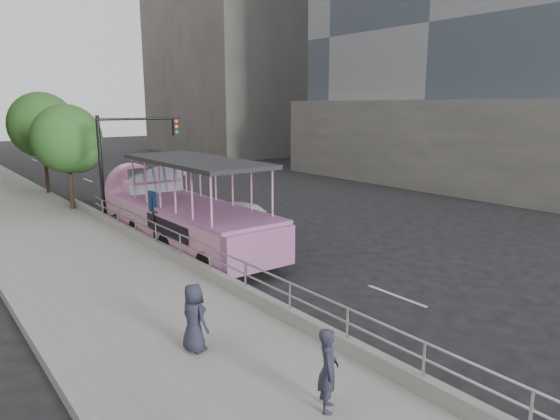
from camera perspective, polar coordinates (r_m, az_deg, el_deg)
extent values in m
plane|color=black|center=(16.27, 5.37, -8.48)|extent=(160.00, 160.00, 0.00)
cube|color=#969691|center=(22.31, -24.26, -3.45)|extent=(5.50, 80.00, 0.30)
cube|color=#969691|center=(15.88, -7.97, -7.22)|extent=(0.24, 30.00, 0.36)
cylinder|color=#AFAFB4|center=(9.22, 26.83, -19.71)|extent=(0.07, 0.07, 0.70)
cylinder|color=#AFAFB4|center=(10.07, 16.17, -16.04)|extent=(0.07, 0.07, 0.70)
cylinder|color=#AFAFB4|center=(11.22, 7.75, -12.65)|extent=(0.07, 0.07, 0.70)
cylinder|color=#AFAFB4|center=(12.58, 1.18, -9.75)|extent=(0.07, 0.07, 0.70)
cylinder|color=#AFAFB4|center=(14.10, -3.96, -7.35)|extent=(0.07, 0.07, 0.70)
cylinder|color=#AFAFB4|center=(15.72, -8.03, -5.39)|extent=(0.07, 0.07, 0.70)
cylinder|color=#AFAFB4|center=(17.42, -11.30, -3.79)|extent=(0.07, 0.07, 0.70)
cylinder|color=#AFAFB4|center=(19.18, -13.97, -2.46)|extent=(0.07, 0.07, 0.70)
cylinder|color=#AFAFB4|center=(20.99, -16.18, -1.36)|extent=(0.07, 0.07, 0.70)
cylinder|color=#AFAFB4|center=(22.82, -18.04, -0.43)|extent=(0.07, 0.07, 0.70)
cylinder|color=#AFAFB4|center=(24.68, -19.62, 0.36)|extent=(0.07, 0.07, 0.70)
cylinder|color=#AFAFB4|center=(15.72, -8.03, -5.39)|extent=(0.06, 22.00, 0.06)
cylinder|color=#AFAFB4|center=(15.63, -8.06, -4.23)|extent=(0.06, 22.00, 0.06)
cylinder|color=black|center=(16.72, -8.29, -6.25)|extent=(0.37, 0.96, 0.96)
cylinder|color=black|center=(17.92, -1.76, -4.88)|extent=(0.37, 0.96, 0.96)
cylinder|color=black|center=(19.27, -12.68, -3.97)|extent=(0.37, 0.96, 0.96)
cylinder|color=black|center=(20.32, -6.70, -2.94)|extent=(0.37, 0.96, 0.96)
cylinder|color=black|center=(21.92, -16.00, -2.22)|extent=(0.37, 0.96, 0.96)
cylinder|color=black|center=(22.85, -10.57, -1.39)|extent=(0.37, 0.96, 0.96)
cube|color=#CE82AB|center=(19.80, -9.96, -1.61)|extent=(2.67, 8.72, 1.33)
cube|color=#CE82AB|center=(24.29, -15.63, 1.27)|extent=(2.61, 2.26, 1.66)
cylinder|color=#CE82AB|center=(25.06, -16.46, 2.28)|extent=(2.50, 0.75, 2.50)
cube|color=#925588|center=(16.06, -2.36, -4.61)|extent=(2.66, 0.38, 1.33)
cube|color=#925588|center=(19.64, -10.04, 0.46)|extent=(2.80, 9.04, 0.13)
cube|color=black|center=(19.00, -9.63, 5.54)|extent=(2.83, 7.02, 0.15)
cube|color=#A0ABBD|center=(22.42, -13.98, 3.38)|extent=(2.44, 0.22, 1.11)
cube|color=#CE82AB|center=(22.90, -14.43, 2.72)|extent=(2.34, 1.07, 0.53)
imported|color=silver|center=(22.48, -3.90, -0.84)|extent=(2.69, 4.42, 1.41)
imported|color=#252737|center=(9.28, 5.53, -17.70)|extent=(0.66, 0.67, 1.55)
imported|color=#252737|center=(11.36, -9.79, -12.03)|extent=(0.60, 0.82, 1.55)
cylinder|color=black|center=(19.63, -14.24, -1.78)|extent=(0.07, 0.07, 2.26)
cube|color=navy|center=(19.43, -14.38, 0.94)|extent=(0.10, 0.56, 0.81)
cube|color=silver|center=(19.44, -14.30, 0.95)|extent=(0.06, 0.36, 0.50)
cylinder|color=black|center=(24.97, -19.76, 4.18)|extent=(0.18, 0.18, 5.20)
cylinder|color=black|center=(25.48, -15.81, 9.99)|extent=(4.20, 0.12, 0.12)
cube|color=black|center=(26.26, -11.87, 9.25)|extent=(0.28, 0.22, 0.85)
sphere|color=red|center=(26.13, -11.77, 9.90)|extent=(0.16, 0.16, 0.16)
cylinder|color=#332217|center=(28.31, -22.78, 2.62)|extent=(0.22, 0.22, 3.08)
sphere|color=#2B5923|center=(28.06, -23.18, 7.49)|extent=(3.52, 3.52, 3.52)
sphere|color=#2B5923|center=(27.91, -22.13, 6.42)|extent=(2.42, 2.42, 2.42)
cylinder|color=#332217|center=(34.12, -25.14, 4.18)|extent=(0.22, 0.22, 3.47)
sphere|color=#2B5923|center=(33.91, -25.55, 8.75)|extent=(3.97, 3.97, 3.97)
sphere|color=#2B5923|center=(33.74, -24.67, 7.76)|extent=(2.73, 2.73, 2.73)
cube|color=gray|center=(45.71, 25.02, 7.47)|extent=(26.00, 26.00, 6.00)
cube|color=gray|center=(65.24, -3.32, 21.00)|extent=(20.00, 20.00, 32.00)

